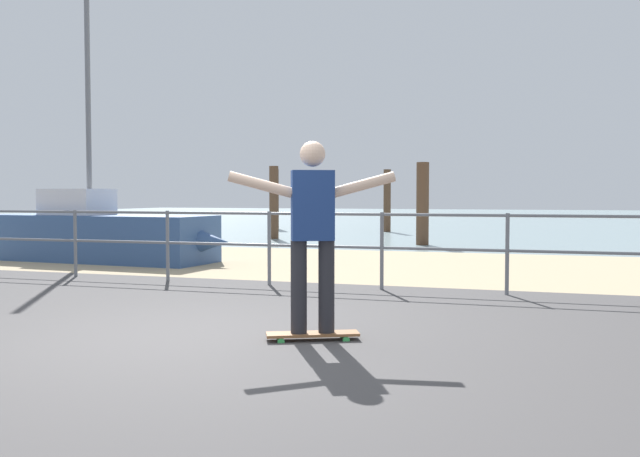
% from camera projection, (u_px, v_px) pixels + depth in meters
% --- Properties ---
extents(ground_plane, '(24.00, 10.00, 0.04)m').
position_uv_depth(ground_plane, '(131.00, 367.00, 5.14)').
color(ground_plane, '#474444').
rests_on(ground_plane, ground).
extents(beach_strip, '(24.00, 6.00, 0.04)m').
position_uv_depth(beach_strip, '(378.00, 265.00, 12.74)').
color(beach_strip, tan).
rests_on(beach_strip, ground).
extents(sea_surface, '(72.00, 50.00, 0.04)m').
position_uv_depth(sea_surface, '(491.00, 218.00, 39.35)').
color(sea_surface, '#849EA3').
rests_on(sea_surface, ground).
extents(railing_fence, '(12.94, 0.05, 1.05)m').
position_uv_depth(railing_fence, '(167.00, 234.00, 10.21)').
color(railing_fence, slate).
rests_on(railing_fence, ground).
extents(sailboat, '(5.01, 1.71, 5.68)m').
position_uv_depth(sailboat, '(109.00, 235.00, 13.25)').
color(sailboat, '#335184').
rests_on(sailboat, ground).
extents(skateboard, '(0.81, 0.52, 0.08)m').
position_uv_depth(skateboard, '(313.00, 334.00, 6.01)').
color(skateboard, brown).
rests_on(skateboard, ground).
extents(skateboarder, '(1.35, 0.69, 1.65)m').
position_uv_depth(skateboarder, '(313.00, 225.00, 5.96)').
color(skateboarder, '#26262B').
rests_on(skateboarder, skateboard).
extents(groyne_post_0, '(0.32, 0.32, 2.27)m').
position_uv_depth(groyne_post_0, '(275.00, 199.00, 26.31)').
color(groyne_post_0, '#513826').
rests_on(groyne_post_0, ground).
extents(groyne_post_1, '(0.27, 0.27, 2.13)m').
position_uv_depth(groyne_post_1, '(274.00, 203.00, 20.15)').
color(groyne_post_1, '#513826').
rests_on(groyne_post_1, ground).
extents(groyne_post_2, '(0.25, 0.25, 2.19)m').
position_uv_depth(groyne_post_2, '(387.00, 201.00, 24.14)').
color(groyne_post_2, '#513826').
rests_on(groyne_post_2, ground).
extents(groyne_post_3, '(0.32, 0.32, 2.12)m').
position_uv_depth(groyne_post_3, '(423.00, 204.00, 17.63)').
color(groyne_post_3, '#513826').
rests_on(groyne_post_3, ground).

